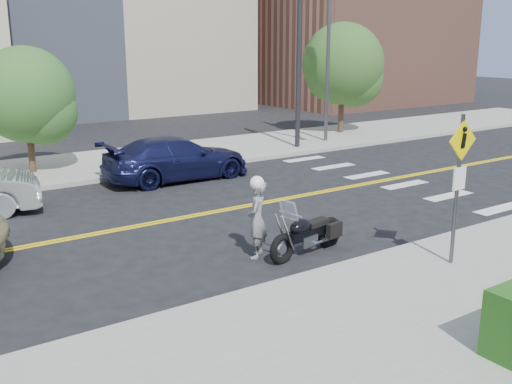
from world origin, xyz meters
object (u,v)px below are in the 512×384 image
object	(u,v)px
motorcycle	(308,225)
pedestrian_sign	(459,175)
parked_car_blue	(177,158)
motorcyclist	(257,217)

from	to	relation	value
motorcycle	pedestrian_sign	bearing A→B (deg)	-62.76
motorcycle	parked_car_blue	world-z (taller)	parked_car_blue
pedestrian_sign	motorcyclist	bearing A→B (deg)	134.78
motorcycle	parked_car_blue	xyz separation A→B (m)	(0.94, 7.94, 0.05)
pedestrian_sign	parked_car_blue	world-z (taller)	pedestrian_sign
motorcyclist	motorcycle	world-z (taller)	motorcyclist
parked_car_blue	pedestrian_sign	bearing A→B (deg)	-174.93
motorcyclist	parked_car_blue	xyz separation A→B (m)	(1.96, 7.49, -0.17)
pedestrian_sign	parked_car_blue	xyz separation A→B (m)	(-0.85, 10.32, -1.25)
pedestrian_sign	motorcycle	size ratio (longest dim) A/B	1.38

